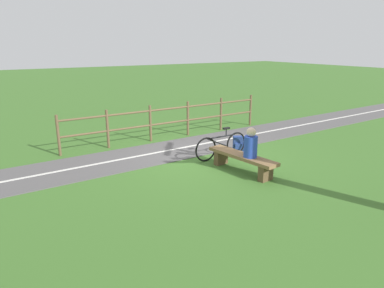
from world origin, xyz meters
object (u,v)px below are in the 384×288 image
bench (242,160)px  bicycle (221,146)px  backpack (238,144)px  person_seated (251,144)px

bench → bicycle: size_ratio=1.17×
bench → backpack: backpack is taller
bench → bicycle: (1.13, -0.21, 0.04)m
person_seated → backpack: (1.62, -0.97, -0.54)m
bicycle → backpack: 0.84m
bench → person_seated: person_seated is taller
bicycle → person_seated: bearing=81.8°
bench → person_seated: (-0.25, -0.03, 0.44)m
person_seated → backpack: bearing=-38.7°
bench → bicycle: bearing=-18.2°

